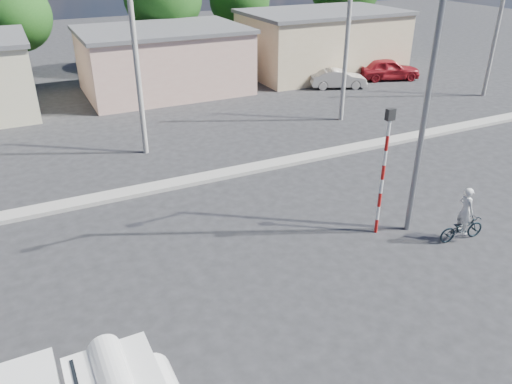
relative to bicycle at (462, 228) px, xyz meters
name	(u,v)px	position (x,y,z in m)	size (l,w,h in m)	color
ground_plane	(320,281)	(-5.41, 0.11, -0.44)	(120.00, 120.00, 0.00)	#252628
median	(217,175)	(-5.41, 8.11, -0.36)	(40.00, 0.80, 0.16)	#99968E
bicycle	(462,228)	(0.00, 0.00, 0.00)	(0.58, 1.66, 0.87)	black
cyclist	(464,218)	(0.00, 0.00, 0.37)	(0.59, 0.39, 1.61)	silver
car_cream	(338,79)	(7.23, 17.78, 0.18)	(1.31, 3.75, 1.24)	beige
car_red	(388,69)	(11.73, 18.11, 0.31)	(1.76, 4.37, 1.49)	maroon
traffic_pole	(384,162)	(-2.21, 1.61, 2.16)	(0.28, 0.18, 4.36)	red
streetlight	(425,88)	(-1.27, 1.31, 4.53)	(2.34, 0.22, 9.00)	slate
building_row	(150,59)	(-4.31, 22.11, 1.70)	(37.80, 7.30, 4.44)	beige
tree_row	(158,0)	(-1.65, 28.56, 4.56)	(43.62, 7.43, 8.42)	#38281E
utility_poles	(246,55)	(-2.16, 12.11, 3.63)	(35.40, 0.24, 8.00)	#99968E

